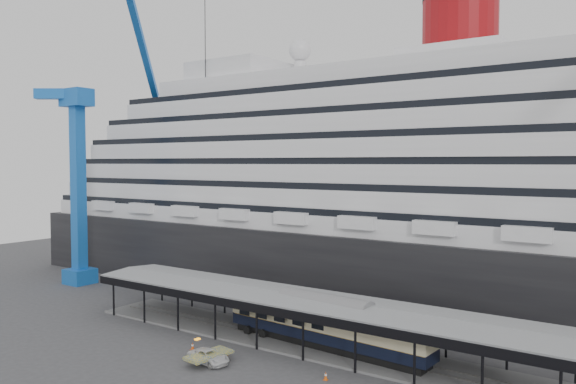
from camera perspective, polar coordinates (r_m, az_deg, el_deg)
name	(u,v)px	position (r m, az deg, el deg)	size (l,w,h in m)	color
ground	(274,357)	(58.66, -1.43, -16.42)	(200.00, 200.00, 0.00)	#3C3C3F
cruise_ship	(403,171)	(83.34, 11.64, 2.14)	(130.00, 30.00, 43.90)	black
platform_canopy	(301,322)	(61.86, 1.36, -13.09)	(56.00, 9.18, 5.30)	slate
crane_blue	(85,160)	(95.38, -19.96, 3.09)	(22.63, 19.19, 47.60)	blue
port_truck	(209,356)	(57.40, -8.05, -16.22)	(2.13, 4.63, 1.29)	silver
pullman_carriage	(325,322)	(60.21, 3.81, -13.08)	(24.13, 4.90, 23.53)	black
traffic_cone_left	(193,346)	(61.35, -9.67, -15.18)	(0.47, 0.47, 0.82)	#DB480C
traffic_cone_mid	(226,352)	(59.36, -6.36, -15.85)	(0.45, 0.45, 0.70)	#CE420B
traffic_cone_right	(326,376)	(53.07, 3.85, -18.13)	(0.44, 0.44, 0.77)	#D9500C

